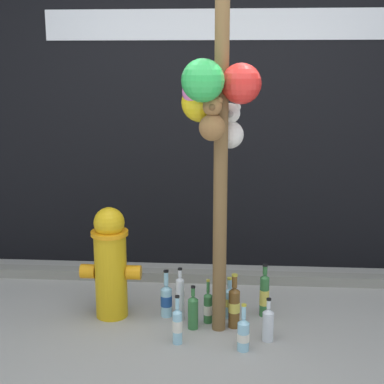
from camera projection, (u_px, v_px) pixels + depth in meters
The scene contains 17 objects.
ground_plane at pixel (200, 368), 3.29m from camera, with size 14.00×14.00×0.00m, color #9E9B93.
building_wall at pixel (214, 49), 4.67m from camera, with size 10.00×0.21×3.73m.
curb_strip at pixel (210, 277), 4.59m from camera, with size 8.00×0.12×0.08m, color gray.
memorial_post at pixel (217, 76), 3.38m from camera, with size 0.51×0.49×2.94m.
fire_hydrant at pixel (110, 262), 3.89m from camera, with size 0.43×0.26×0.79m.
bottle_0 at pixel (193, 311), 3.76m from camera, with size 0.07×0.07×0.30m.
bottle_1 at pixel (229, 301), 3.93m from camera, with size 0.07×0.07×0.30m.
bottle_2 at pixel (208, 307), 3.85m from camera, with size 0.06×0.06×0.31m.
bottle_3 at pixel (166, 299), 3.94m from camera, with size 0.08×0.08×0.34m.
bottle_4 at pixel (264, 295), 3.94m from camera, with size 0.07×0.07×0.38m.
bottle_5 at pixel (243, 334), 3.47m from camera, with size 0.08×0.08×0.31m.
bottle_6 at pixel (268, 324), 3.60m from camera, with size 0.07×0.07×0.29m.
bottle_7 at pixel (177, 325), 3.56m from camera, with size 0.06×0.06×0.33m.
bottle_8 at pixel (234, 306), 3.77m from camera, with size 0.08×0.08×0.38m.
bottle_9 at pixel (219, 292), 4.06m from camera, with size 0.08×0.08×0.33m.
bottle_10 at pixel (180, 297), 3.87m from camera, with size 0.06×0.06×0.38m.
litter_2 at pixel (112, 317), 3.95m from camera, with size 0.10×0.08×0.01m, color silver.
Camera 1 is at (0.16, -2.97, 1.75)m, focal length 52.35 mm.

